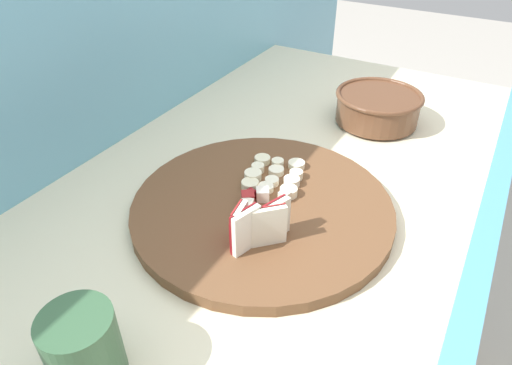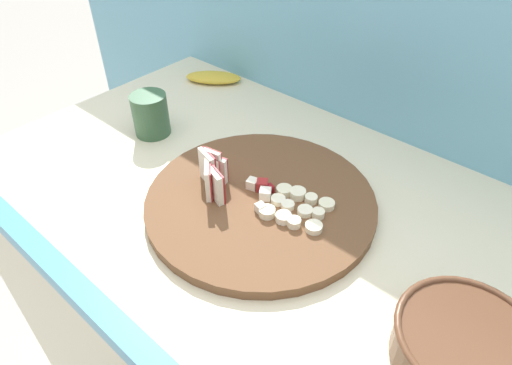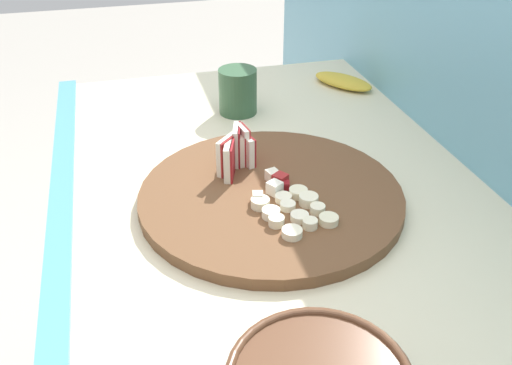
{
  "view_description": "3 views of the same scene",
  "coord_description": "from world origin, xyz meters",
  "px_view_note": "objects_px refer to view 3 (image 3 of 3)",
  "views": [
    {
      "loc": [
        -0.59,
        -0.29,
        1.4
      ],
      "look_at": [
        -0.08,
        -0.0,
        0.99
      ],
      "focal_mm": 32.0,
      "sensor_mm": 36.0,
      "label": 1
    },
    {
      "loc": [
        0.32,
        -0.48,
        1.48
      ],
      "look_at": [
        -0.1,
        0.0,
        0.96
      ],
      "focal_mm": 31.31,
      "sensor_mm": 36.0,
      "label": 2
    },
    {
      "loc": [
        0.65,
        -0.23,
        1.44
      ],
      "look_at": [
        -0.05,
        -0.04,
        0.98
      ],
      "focal_mm": 39.77,
      "sensor_mm": 36.0,
      "label": 3
    }
  ],
  "objects_px": {
    "apple_wedge_fan": "(237,151)",
    "apple_dice_pile": "(275,184)",
    "cutting_board": "(271,196)",
    "small_jar": "(238,91)",
    "banana_slice_rows": "(294,210)",
    "banana_peel": "(343,81)"
  },
  "relations": [
    {
      "from": "apple_wedge_fan",
      "to": "banana_slice_rows",
      "type": "xyz_separation_m",
      "value": [
        0.16,
        0.05,
        -0.02
      ]
    },
    {
      "from": "banana_peel",
      "to": "small_jar",
      "type": "relative_size",
      "value": 1.58
    },
    {
      "from": "apple_dice_pile",
      "to": "small_jar",
      "type": "relative_size",
      "value": 0.79
    },
    {
      "from": "apple_wedge_fan",
      "to": "apple_dice_pile",
      "type": "bearing_deg",
      "value": 26.98
    },
    {
      "from": "apple_dice_pile",
      "to": "cutting_board",
      "type": "bearing_deg",
      "value": -60.02
    },
    {
      "from": "apple_wedge_fan",
      "to": "banana_peel",
      "type": "relative_size",
      "value": 0.63
    },
    {
      "from": "apple_dice_pile",
      "to": "banana_slice_rows",
      "type": "height_order",
      "value": "apple_dice_pile"
    },
    {
      "from": "banana_slice_rows",
      "to": "banana_peel",
      "type": "height_order",
      "value": "banana_slice_rows"
    },
    {
      "from": "cutting_board",
      "to": "small_jar",
      "type": "bearing_deg",
      "value": 175.6
    },
    {
      "from": "apple_dice_pile",
      "to": "banana_peel",
      "type": "bearing_deg",
      "value": 145.52
    },
    {
      "from": "small_jar",
      "to": "apple_wedge_fan",
      "type": "bearing_deg",
      "value": -13.41
    },
    {
      "from": "apple_dice_pile",
      "to": "banana_slice_rows",
      "type": "relative_size",
      "value": 0.6
    },
    {
      "from": "banana_slice_rows",
      "to": "small_jar",
      "type": "bearing_deg",
      "value": 178.49
    },
    {
      "from": "banana_slice_rows",
      "to": "banana_peel",
      "type": "relative_size",
      "value": 0.84
    },
    {
      "from": "apple_dice_pile",
      "to": "banana_peel",
      "type": "xyz_separation_m",
      "value": [
        -0.42,
        0.29,
        -0.02
      ]
    },
    {
      "from": "banana_peel",
      "to": "small_jar",
      "type": "height_order",
      "value": "small_jar"
    },
    {
      "from": "apple_wedge_fan",
      "to": "banana_peel",
      "type": "xyz_separation_m",
      "value": [
        -0.34,
        0.33,
        -0.04
      ]
    },
    {
      "from": "banana_slice_rows",
      "to": "apple_dice_pile",
      "type": "bearing_deg",
      "value": -174.1
    },
    {
      "from": "banana_peel",
      "to": "small_jar",
      "type": "bearing_deg",
      "value": -73.78
    },
    {
      "from": "banana_slice_rows",
      "to": "banana_peel",
      "type": "distance_m",
      "value": 0.57
    },
    {
      "from": "apple_wedge_fan",
      "to": "apple_dice_pile",
      "type": "xyz_separation_m",
      "value": [
        0.08,
        0.04,
        -0.02
      ]
    },
    {
      "from": "banana_peel",
      "to": "apple_dice_pile",
      "type": "bearing_deg",
      "value": -34.48
    }
  ]
}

